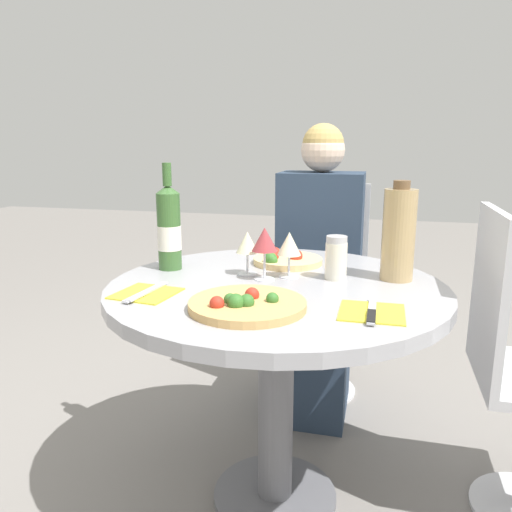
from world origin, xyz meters
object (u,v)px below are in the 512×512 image
chair_behind_diner (321,291)px  pizza_large (247,304)px  dining_table (276,326)px  seated_diner (317,284)px  wine_bottle (169,228)px  tall_carafe (399,234)px

chair_behind_diner → pizza_large: (-0.06, -1.03, 0.27)m
dining_table → chair_behind_diner: bearing=87.8°
seated_diner → wine_bottle: size_ratio=3.53×
wine_bottle → tall_carafe: bearing=3.8°
pizza_large → tall_carafe: 0.52m
seated_diner → tall_carafe: 0.68m
chair_behind_diner → seated_diner: seated_diner is taller
dining_table → seated_diner: bearing=87.2°
dining_table → pizza_large: (-0.02, -0.23, 0.14)m
seated_diner → wine_bottle: 0.76m
chair_behind_diner → tall_carafe: bearing=113.8°
dining_table → pizza_large: size_ratio=3.36×
chair_behind_diner → tall_carafe: 0.83m
seated_diner → tall_carafe: seated_diner is taller
wine_bottle → tall_carafe: (0.69, 0.05, 0.01)m
pizza_large → wine_bottle: bearing=136.6°
seated_diner → tall_carafe: (0.30, -0.52, 0.31)m
dining_table → chair_behind_diner: (0.03, 0.80, -0.13)m
dining_table → tall_carafe: tall_carafe is taller
tall_carafe → seated_diner: bearing=119.5°
dining_table → wine_bottle: bearing=166.7°
chair_behind_diner → pizza_large: 1.07m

